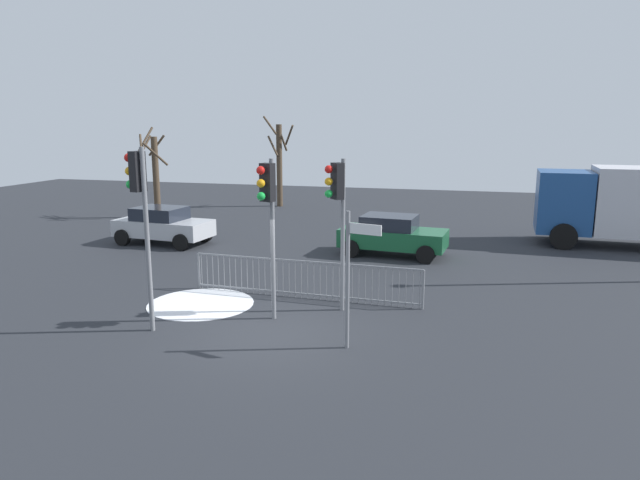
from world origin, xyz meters
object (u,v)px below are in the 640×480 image
Objects in this scene: direction_sign_post at (350,273)px; car_silver_near at (163,225)px; traffic_light_rear_right at (268,204)px; car_green_far at (392,235)px; delivery_truck at (637,203)px; traffic_light_foreground_right at (140,198)px; bare_tree_left at (279,162)px; bare_tree_centre at (154,172)px; traffic_light_rear_left at (338,201)px.

direction_sign_post is 12.94m from car_silver_near.
car_green_far is at bearing -86.23° from traffic_light_rear_right.
car_silver_near is at bearing 15.31° from delivery_truck.
direction_sign_post reaches higher than car_green_far.
car_silver_near is (-7.23, 7.50, -2.13)m from traffic_light_rear_right.
traffic_light_rear_right is at bearing 49.57° from delivery_truck.
delivery_truck is (13.36, 12.90, -1.38)m from traffic_light_foreground_right.
bare_tree_centre is at bearing -131.62° from bare_tree_left.
delivery_truck reaches higher than car_green_far.
traffic_light_foreground_right reaches higher than car_silver_near.
car_silver_near is 18.50m from delivery_truck.
traffic_light_foreground_right reaches higher than direction_sign_post.
car_silver_near is 0.55× the size of delivery_truck.
traffic_light_rear_left reaches higher than delivery_truck.
traffic_light_rear_right is 1.32× the size of direction_sign_post.
car_silver_near is at bearing 41.09° from traffic_light_foreground_right.
direction_sign_post is at bearing -47.73° from bare_tree_centre.
traffic_light_foreground_right is 16.81m from bare_tree_centre.
car_silver_near is (-8.66, 6.38, -2.10)m from traffic_light_rear_left.
car_green_far is (-0.35, 9.07, -0.91)m from direction_sign_post.
direction_sign_post is 0.76× the size of car_green_far.
traffic_light_rear_left is 0.99× the size of car_green_far.
direction_sign_post is at bearing -37.36° from car_silver_near.
bare_tree_left is (-7.53, 17.52, -0.32)m from traffic_light_rear_left.
traffic_light_foreground_right is 1.08× the size of car_silver_near.
bare_tree_left is at bearing -54.35° from traffic_light_rear_right.
car_green_far is 0.55× the size of delivery_truck.
car_green_far is 9.69m from delivery_truck.
direction_sign_post is 0.76× the size of car_silver_near.
traffic_light_rear_right is at bearing -98.11° from car_green_far.
bare_tree_centre reaches higher than traffic_light_foreground_right.
bare_tree_left is at bearing 48.38° from bare_tree_centre.
car_silver_near is at bearing -28.50° from traffic_light_rear_right.
bare_tree_centre is (-8.34, 14.58, -0.78)m from traffic_light_foreground_right.
direction_sign_post is (2.26, -1.26, -1.22)m from traffic_light_rear_right.
traffic_light_rear_right is 19.62m from bare_tree_left.
car_green_far is (9.14, 0.32, 0.00)m from car_silver_near.
bare_tree_centre reaches higher than car_silver_near.
bare_tree_centre is at bearing 128.00° from car_silver_near.
delivery_truck is 1.57× the size of bare_tree_centre.
traffic_light_rear_right reaches higher than car_silver_near.
bare_tree_left reaches higher than traffic_light_foreground_right.
traffic_light_rear_left is 10.96m from car_silver_near.
traffic_light_foreground_right reaches higher than car_green_far.
delivery_truck is (9.36, 10.44, -1.13)m from traffic_light_rear_left.
traffic_light_rear_left is 0.99× the size of traffic_light_rear_right.
bare_tree_left is (-3.53, 19.99, -0.58)m from traffic_light_foreground_right.
bare_tree_centre is (-10.91, 13.23, -0.56)m from traffic_light_rear_right.
traffic_light_foreground_right is at bearing -79.98° from bare_tree_left.
traffic_light_foreground_right is 10.27m from car_silver_near.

